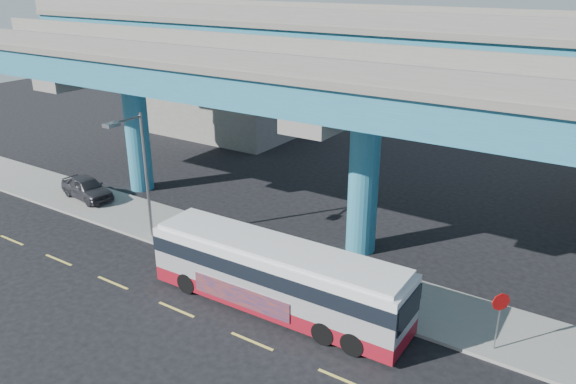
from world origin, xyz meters
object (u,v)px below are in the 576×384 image
Objects in this scene: transit_bus at (277,274)px; stop_sign at (500,309)px; parked_car at (87,188)px; street_lamp at (137,160)px.

transit_bus is 4.82× the size of stop_sign.
transit_bus reaches higher than parked_car.
transit_bus is at bearing -93.56° from parked_car.
stop_sign is (8.50, 2.01, 0.25)m from transit_bus.
transit_bus reaches higher than stop_sign.
stop_sign is at bearing 12.28° from transit_bus.
transit_bus is at bearing 170.41° from stop_sign.
transit_bus is 9.92m from street_lamp.
parked_car is 1.77× the size of stop_sign.
transit_bus is 17.11m from parked_car.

